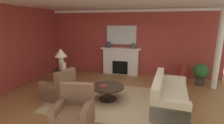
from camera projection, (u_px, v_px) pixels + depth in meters
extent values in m
plane|color=olive|center=(112.00, 103.00, 5.04)|extent=(9.44, 9.44, 0.00)
cube|color=#9E3833|center=(129.00, 42.00, 7.65)|extent=(7.86, 0.12, 2.93)
cube|color=#9E3833|center=(12.00, 48.00, 5.89)|extent=(0.12, 6.71, 2.93)
cube|color=white|center=(114.00, 0.00, 4.65)|extent=(7.86, 6.71, 0.06)
cube|color=white|center=(129.00, 11.00, 7.26)|extent=(7.86, 0.08, 0.12)
cube|color=tan|center=(108.00, 99.00, 5.26)|extent=(3.41, 2.55, 0.01)
cube|color=white|center=(121.00, 62.00, 7.73)|extent=(1.60, 0.25, 1.18)
cube|color=black|center=(120.00, 67.00, 7.77)|extent=(0.70, 0.26, 0.60)
cube|color=white|center=(121.00, 49.00, 7.56)|extent=(1.80, 0.35, 0.06)
cube|color=silver|center=(121.00, 35.00, 7.56)|extent=(1.34, 0.04, 0.83)
cube|color=beige|center=(170.00, 99.00, 4.79)|extent=(1.09, 2.17, 0.45)
cube|color=beige|center=(158.00, 83.00, 4.81)|extent=(0.39, 2.11, 0.40)
cube|color=beige|center=(169.00, 112.00, 3.90)|extent=(0.91, 0.28, 0.62)
cube|color=beige|center=(171.00, 85.00, 5.65)|extent=(0.91, 0.28, 0.62)
cube|color=brown|center=(58.00, 91.00, 5.33)|extent=(0.94, 0.94, 0.44)
cube|color=brown|center=(66.00, 78.00, 5.09)|extent=(0.31, 0.82, 0.51)
cube|color=brown|center=(65.00, 86.00, 5.60)|extent=(0.81, 0.29, 0.60)
cube|color=brown|center=(50.00, 93.00, 5.02)|extent=(0.81, 0.29, 0.60)
cube|color=brown|center=(74.00, 119.00, 3.81)|extent=(0.90, 0.90, 0.44)
cube|color=brown|center=(77.00, 93.00, 4.01)|extent=(0.81, 0.27, 0.51)
cube|color=brown|center=(60.00, 115.00, 3.83)|extent=(0.25, 0.81, 0.60)
cube|color=brown|center=(88.00, 116.00, 3.76)|extent=(0.25, 0.81, 0.60)
cylinder|color=#2D2319|center=(108.00, 87.00, 5.16)|extent=(1.00, 1.00, 0.04)
cylinder|color=#2D2319|center=(108.00, 93.00, 5.21)|extent=(0.12, 0.12, 0.41)
cylinder|color=#2D2319|center=(108.00, 99.00, 5.25)|extent=(0.56, 0.56, 0.03)
cube|color=#2D2319|center=(62.00, 69.00, 6.13)|extent=(0.56, 0.56, 0.04)
cube|color=#2D2319|center=(62.00, 79.00, 6.21)|extent=(0.10, 0.10, 0.66)
cube|color=#2D2319|center=(63.00, 86.00, 6.28)|extent=(0.45, 0.45, 0.04)
cylinder|color=beige|center=(61.00, 63.00, 6.08)|extent=(0.18, 0.18, 0.45)
cone|color=beige|center=(61.00, 53.00, 5.99)|extent=(0.44, 0.44, 0.30)
cylinder|color=beige|center=(63.00, 66.00, 5.95)|extent=(0.18, 0.18, 0.27)
cylinder|color=navy|center=(109.00, 45.00, 7.63)|extent=(0.16, 0.16, 0.26)
cylinder|color=#9E3328|center=(182.00, 73.00, 6.86)|extent=(0.26, 0.26, 0.70)
cylinder|color=#33703D|center=(133.00, 46.00, 7.37)|extent=(0.15, 0.15, 0.23)
cube|color=maroon|center=(103.00, 86.00, 5.09)|extent=(0.24, 0.21, 0.04)
cylinder|color=#333333|center=(200.00, 81.00, 6.47)|extent=(0.32, 0.32, 0.30)
sphere|color=#28602D|center=(201.00, 71.00, 6.38)|extent=(0.56, 0.56, 0.56)
cylinder|color=white|center=(219.00, 49.00, 5.84)|extent=(0.20, 0.20, 2.93)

